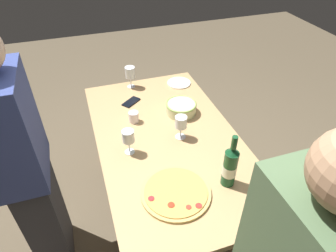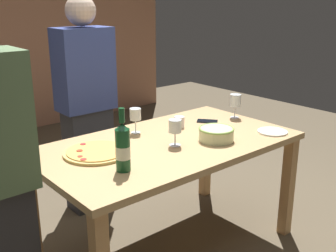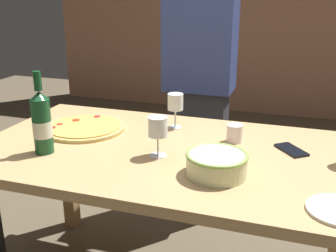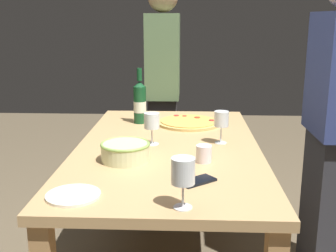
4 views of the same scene
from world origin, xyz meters
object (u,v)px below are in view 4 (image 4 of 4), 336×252
Objects in this scene: wine_glass_far_left at (183,173)px; person_guest_left at (163,93)px; wine_glass_near_pizza at (152,122)px; cell_phone at (197,181)px; serving_bowl at (125,151)px; wine_glass_by_bottle at (221,120)px; wine_bottle at (140,102)px; side_plate at (73,195)px; pizza at (189,122)px; person_host at (336,130)px; dining_table at (168,163)px; cup_amber at (204,154)px.

wine_glass_far_left is 1.81m from person_guest_left.
wine_glass_near_pizza is 0.55m from cell_phone.
serving_bowl is 1.34× the size of wine_glass_by_bottle.
person_guest_left is at bearing 170.62° from wine_bottle.
cell_phone is (-0.16, 0.44, 0.00)m from side_plate.
wine_glass_far_left reaches higher than pizza.
wine_glass_near_pizza is at bearing 165.25° from cell_phone.
person_host is at bearing 93.00° from wine_glass_by_bottle.
wine_glass_near_pizza is at bearing -83.95° from wine_glass_by_bottle.
wine_glass_far_left reaches higher than serving_bowl.
wine_glass_far_left is (0.77, -0.18, 0.00)m from wine_glass_by_bottle.
cell_phone is 0.09× the size of person_host.
person_host is (-0.07, 0.93, -0.04)m from wine_glass_near_pizza.
serving_bowl is 0.71m from wine_bottle.
person_guest_left is (-1.81, -0.17, -0.05)m from wine_glass_far_left.
serving_bowl reaches higher than pizza.
serving_bowl reaches higher than dining_table.
wine_glass_far_left reaches higher than wine_glass_by_bottle.
wine_glass_near_pizza is 0.10× the size of person_guest_left.
wine_glass_by_bottle reaches higher than dining_table.
cell_phone is at bearing 1.91° from pizza.
serving_bowl is at bearing -151.32° from wine_glass_far_left.
wine_glass_near_pizza is at bearing 159.03° from serving_bowl.
person_guest_left is (-1.73, 0.22, 0.07)m from side_plate.
cup_amber is at bearing 89.01° from serving_bowl.
person_guest_left reaches higher than dining_table.
side_plate is (0.40, -0.13, -0.04)m from serving_bowl.
serving_bowl is 0.42m from side_plate.
cup_amber is 0.24m from cell_phone.
wine_glass_by_bottle reaches higher than side_plate.
wine_bottle is 0.20× the size of person_guest_left.
side_plate is at bearing -11.84° from person_guest_left.
serving_bowl is 0.35m from cup_amber.
serving_bowl is 1.13× the size of side_plate.
side_plate is at bearing -100.95° from wine_glass_far_left.
wine_glass_near_pizza is 0.82× the size of side_plate.
wine_bottle is 2.30× the size of cell_phone.
wine_bottle is at bearing -179.10° from serving_bowl.
pizza is at bearing 178.88° from wine_glass_far_left.
wine_glass_by_bottle is (-0.29, 0.44, 0.08)m from serving_bowl.
wine_bottle is 0.61m from wine_glass_by_bottle.
wine_glass_far_left is at bearing 12.98° from wine_bottle.
person_host reaches higher than wine_bottle.
dining_table is 0.99× the size of person_host.
wine_bottle reaches higher than wine_glass_near_pizza.
dining_table is 0.22m from wine_glass_near_pizza.
serving_bowl is 0.14× the size of person_host.
person_guest_left is at bearing 149.75° from cell_phone.
person_guest_left reaches higher than cup_amber.
pizza is at bearing 86.79° from wine_bottle.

